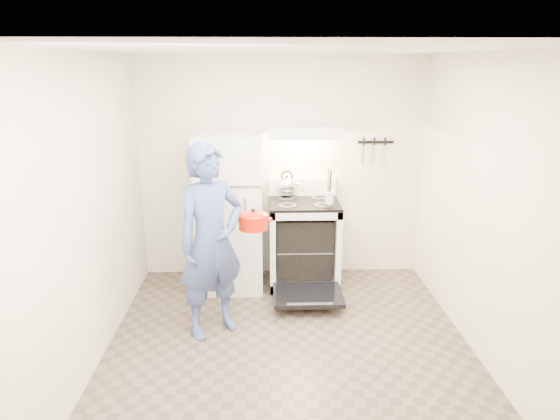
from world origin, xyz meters
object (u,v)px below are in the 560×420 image
object	(u,v)px
tea_kettle	(287,184)
dutch_oven	(253,222)
refrigerator	(230,212)
stove_body	(304,244)
person	(211,242)

from	to	relation	value
tea_kettle	dutch_oven	size ratio (longest dim) A/B	0.87
refrigerator	dutch_oven	world-z (taller)	refrigerator
refrigerator	tea_kettle	distance (m)	0.72
refrigerator	stove_body	xyz separation A→B (m)	(0.81, 0.02, -0.39)
tea_kettle	stove_body	bearing A→B (deg)	-49.58
person	dutch_oven	size ratio (longest dim) A/B	5.09
stove_body	dutch_oven	world-z (taller)	dutch_oven
refrigerator	tea_kettle	xyz separation A→B (m)	(0.63, 0.24, 0.25)
person	stove_body	bearing A→B (deg)	14.10
tea_kettle	person	bearing A→B (deg)	-120.23
stove_body	tea_kettle	world-z (taller)	tea_kettle
stove_body	dutch_oven	xyz separation A→B (m)	(-0.54, -0.81, 0.53)
tea_kettle	person	size ratio (longest dim) A/B	0.17
tea_kettle	dutch_oven	bearing A→B (deg)	-109.36
refrigerator	tea_kettle	size ratio (longest dim) A/B	5.67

